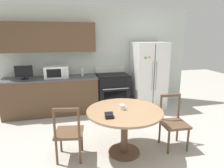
{
  "coord_description": "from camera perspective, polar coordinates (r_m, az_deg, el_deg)",
  "views": [
    {
      "loc": [
        -0.76,
        -2.57,
        1.9
      ],
      "look_at": [
        0.14,
        1.15,
        0.95
      ],
      "focal_mm": 32.0,
      "sensor_mm": 36.0,
      "label": 1
    }
  ],
  "objects": [
    {
      "name": "ground_plane",
      "position": [
        3.29,
        2.53,
        -21.39
      ],
      "size": [
        14.0,
        14.0,
        0.0
      ],
      "primitive_type": "plane",
      "color": "#B2ADA3"
    },
    {
      "name": "back_wall",
      "position": [
        5.2,
        -8.51,
        8.79
      ],
      "size": [
        5.2,
        0.44,
        2.6
      ],
      "color": "silver",
      "rests_on": "ground_plane"
    },
    {
      "name": "kitchen_counter",
      "position": [
        5.09,
        -16.81,
        -3.24
      ],
      "size": [
        2.22,
        0.64,
        0.9
      ],
      "color": "brown",
      "rests_on": "ground_plane"
    },
    {
      "name": "refrigerator",
      "position": [
        5.35,
        10.3,
        2.48
      ],
      "size": [
        0.82,
        0.75,
        1.72
      ],
      "color": "white",
      "rests_on": "ground_plane"
    },
    {
      "name": "oven_range",
      "position": [
        5.18,
        0.1,
        -2.12
      ],
      "size": [
        0.79,
        0.68,
        1.08
      ],
      "color": "black",
      "rests_on": "ground_plane"
    },
    {
      "name": "microwave",
      "position": [
        4.93,
        -15.6,
        3.35
      ],
      "size": [
        0.55,
        0.36,
        0.28
      ],
      "color": "white",
      "rests_on": "kitchen_counter"
    },
    {
      "name": "countertop_tv",
      "position": [
        5.0,
        -23.89,
        3.18
      ],
      "size": [
        0.39,
        0.16,
        0.32
      ],
      "color": "black",
      "rests_on": "kitchen_counter"
    },
    {
      "name": "counter_bottle",
      "position": [
        5.02,
        -8.46,
        3.34
      ],
      "size": [
        0.07,
        0.07,
        0.24
      ],
      "color": "silver",
      "rests_on": "kitchen_counter"
    },
    {
      "name": "dining_table",
      "position": [
        3.22,
        3.59,
        -9.85
      ],
      "size": [
        1.2,
        1.2,
        0.75
      ],
      "color": "#997551",
      "rests_on": "ground_plane"
    },
    {
      "name": "dining_chair_left",
      "position": [
        3.21,
        -12.2,
        -13.59
      ],
      "size": [
        0.48,
        0.48,
        0.9
      ],
      "rotation": [
        0.0,
        0.0,
        6.12
      ],
      "color": "brown",
      "rests_on": "ground_plane"
    },
    {
      "name": "dining_chair_right",
      "position": [
        3.62,
        17.13,
        -10.61
      ],
      "size": [
        0.44,
        0.44,
        0.9
      ],
      "rotation": [
        0.0,
        0.0,
        3.1
      ],
      "color": "brown",
      "rests_on": "ground_plane"
    },
    {
      "name": "candle_glass",
      "position": [
        3.18,
        2.93,
        -6.7
      ],
      "size": [
        0.09,
        0.09,
        0.08
      ],
      "color": "silver",
      "rests_on": "dining_table"
    },
    {
      "name": "wallet",
      "position": [
        2.88,
        -0.82,
        -9.08
      ],
      "size": [
        0.13,
        0.13,
        0.07
      ],
      "color": "black",
      "rests_on": "dining_table"
    }
  ]
}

